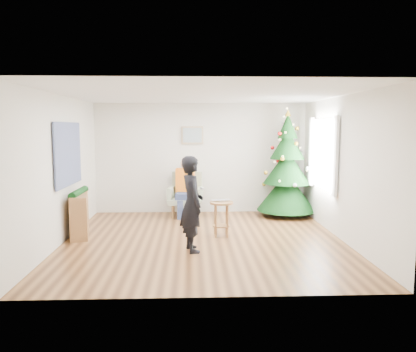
{
  "coord_description": "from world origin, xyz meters",
  "views": [
    {
      "loc": [
        -0.2,
        -7.15,
        2.03
      ],
      "look_at": [
        0.1,
        0.6,
        1.1
      ],
      "focal_mm": 35.0,
      "sensor_mm": 36.0,
      "label": 1
    }
  ],
  "objects_px": {
    "console": "(80,215)",
    "stool": "(221,218)",
    "christmas_tree": "(287,169)",
    "armchair": "(186,200)",
    "standing_man": "(192,204)"
  },
  "relations": [
    {
      "from": "stool",
      "to": "christmas_tree",
      "type": "bearing_deg",
      "value": 46.88
    },
    {
      "from": "christmas_tree",
      "to": "stool",
      "type": "bearing_deg",
      "value": -133.12
    },
    {
      "from": "console",
      "to": "stool",
      "type": "bearing_deg",
      "value": -15.75
    },
    {
      "from": "stool",
      "to": "standing_man",
      "type": "relative_size",
      "value": 0.42
    },
    {
      "from": "standing_man",
      "to": "armchair",
      "type": "bearing_deg",
      "value": -12.15
    },
    {
      "from": "armchair",
      "to": "standing_man",
      "type": "bearing_deg",
      "value": -79.03
    },
    {
      "from": "christmas_tree",
      "to": "armchair",
      "type": "distance_m",
      "value": 2.43
    },
    {
      "from": "christmas_tree",
      "to": "armchair",
      "type": "bearing_deg",
      "value": 178.73
    },
    {
      "from": "christmas_tree",
      "to": "console",
      "type": "xyz_separation_m",
      "value": [
        -4.3,
        -1.6,
        -0.69
      ]
    },
    {
      "from": "christmas_tree",
      "to": "stool",
      "type": "relative_size",
      "value": 3.7
    },
    {
      "from": "console",
      "to": "christmas_tree",
      "type": "bearing_deg",
      "value": 7.69
    },
    {
      "from": "christmas_tree",
      "to": "console",
      "type": "bearing_deg",
      "value": -159.59
    },
    {
      "from": "armchair",
      "to": "standing_man",
      "type": "relative_size",
      "value": 0.64
    },
    {
      "from": "stool",
      "to": "armchair",
      "type": "xyz_separation_m",
      "value": [
        -0.69,
        1.79,
        0.03
      ]
    },
    {
      "from": "christmas_tree",
      "to": "console",
      "type": "distance_m",
      "value": 4.64
    }
  ]
}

